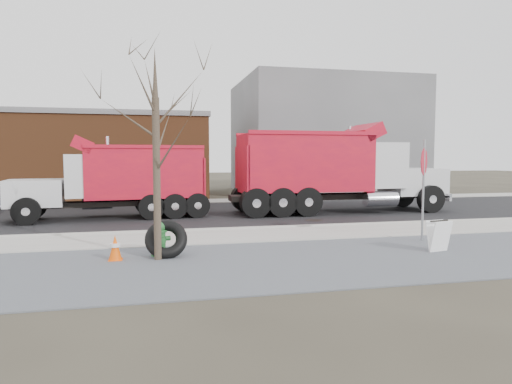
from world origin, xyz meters
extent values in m
plane|color=#383328|center=(0.00, 0.00, 0.00)|extent=(120.00, 120.00, 0.00)
cube|color=gray|center=(0.00, -3.50, 0.01)|extent=(60.00, 5.00, 0.03)
cube|color=#9E9B93|center=(0.00, 0.25, 0.03)|extent=(60.00, 2.50, 0.06)
cube|color=#9E9B93|center=(0.00, 1.55, 0.06)|extent=(60.00, 0.15, 0.11)
cube|color=black|center=(0.00, 6.30, 0.01)|extent=(60.00, 9.40, 0.02)
cube|color=#9E9B93|center=(0.00, 12.00, 0.03)|extent=(60.00, 2.00, 0.06)
cube|color=gray|center=(9.00, 18.00, 4.00)|extent=(12.00, 10.00, 8.00)
cube|color=brown|center=(-10.00, 17.00, 2.50)|extent=(20.00, 8.00, 5.00)
cube|color=gray|center=(-10.00, 17.00, 5.15)|extent=(20.20, 8.20, 0.30)
cylinder|color=#382D23|center=(-3.20, -2.60, 2.00)|extent=(0.18, 0.18, 4.00)
cone|color=#382D23|center=(-3.20, -2.60, 4.60)|extent=(0.14, 0.14, 1.20)
cylinder|color=#2B7338|center=(-3.13, -2.15, 0.03)|extent=(0.48, 0.48, 0.07)
cylinder|color=#2B7338|center=(-3.13, -2.15, 0.36)|extent=(0.25, 0.25, 0.66)
cylinder|color=#2B7338|center=(-3.13, -2.15, 0.66)|extent=(0.33, 0.33, 0.06)
sphere|color=#2B7338|center=(-3.13, -2.15, 0.77)|extent=(0.26, 0.26, 0.26)
cylinder|color=#2B7338|center=(-3.13, -2.15, 0.88)|extent=(0.06, 0.06, 0.07)
cylinder|color=#2B7338|center=(-3.31, -2.19, 0.46)|extent=(0.16, 0.15, 0.12)
cylinder|color=#2B7338|center=(-2.94, -2.10, 0.46)|extent=(0.16, 0.15, 0.12)
cylinder|color=#2B7338|center=(-3.08, -2.33, 0.44)|extent=(0.19, 0.17, 0.17)
torus|color=black|center=(-2.99, -2.29, 0.47)|extent=(1.11, 0.88, 1.06)
cylinder|color=gray|center=(4.63, -1.80, 1.54)|extent=(0.07, 0.07, 3.08)
cylinder|color=red|center=(4.63, -1.80, 2.42)|extent=(0.62, 0.61, 0.84)
cube|color=white|center=(4.18, -3.38, 0.44)|extent=(0.64, 0.32, 0.83)
cube|color=white|center=(4.15, -3.21, 0.44)|extent=(0.64, 0.32, 0.83)
cube|color=black|center=(4.17, -3.29, 0.86)|extent=(0.61, 0.16, 0.04)
cube|color=#FF5708|center=(-4.23, -2.42, 0.02)|extent=(0.34, 0.34, 0.04)
cone|color=#FF5708|center=(-4.23, -2.42, 0.34)|extent=(0.32, 0.32, 0.62)
cylinder|color=white|center=(-4.23, -2.42, 0.40)|extent=(0.26, 0.26, 0.09)
cube|color=black|center=(4.86, 5.64, 0.75)|extent=(9.73, 1.02, 0.25)
cube|color=silver|center=(8.88, 5.65, 1.39)|extent=(2.51, 2.22, 1.25)
cube|color=silver|center=(9.95, 5.65, 1.39)|extent=(0.06, 1.99, 1.14)
cube|color=silver|center=(6.98, 5.65, 2.18)|extent=(1.83, 2.62, 2.05)
cube|color=black|center=(7.73, 5.65, 2.75)|extent=(0.06, 2.28, 0.91)
cube|color=red|center=(3.38, 5.64, 2.30)|extent=(5.69, 2.74, 2.50)
cylinder|color=silver|center=(6.12, 6.72, 2.69)|extent=(0.16, 0.16, 2.73)
cylinder|color=black|center=(9.07, 6.88, 0.65)|extent=(1.25, 0.34, 1.25)
cylinder|color=black|center=(9.08, 4.42, 0.65)|extent=(1.25, 0.34, 1.25)
cylinder|color=black|center=(2.01, 6.73, 0.65)|extent=(1.25, 0.34, 1.25)
cylinder|color=black|center=(2.02, 4.54, 0.65)|extent=(1.25, 0.34, 1.25)
cube|color=black|center=(-4.89, 5.67, 0.64)|extent=(7.75, 1.66, 0.21)
cube|color=silver|center=(-7.83, 5.35, 1.15)|extent=(2.26, 2.05, 1.04)
cube|color=silver|center=(-8.89, 5.24, 1.15)|extent=(0.24, 1.65, 0.94)
cube|color=silver|center=(-5.94, 5.56, 1.81)|extent=(1.74, 2.32, 1.70)
cube|color=black|center=(-6.68, 5.48, 2.28)|extent=(0.25, 1.88, 0.75)
cube|color=red|center=(-3.67, 5.81, 1.91)|extent=(4.94, 2.76, 2.08)
cylinder|color=silver|center=(-5.00, 4.76, 2.24)|extent=(0.15, 0.15, 2.26)
cylinder|color=black|center=(-7.91, 4.32, 0.54)|extent=(1.06, 0.39, 1.04)
cylinder|color=black|center=(-8.14, 6.34, 0.54)|extent=(1.06, 0.39, 1.04)
cylinder|color=black|center=(-2.44, 5.03, 0.54)|extent=(1.06, 0.39, 1.04)
cylinder|color=black|center=(-2.64, 6.83, 0.54)|extent=(1.06, 0.39, 1.04)
camera|label=1|loc=(-3.30, -14.00, 2.57)|focal=32.00mm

